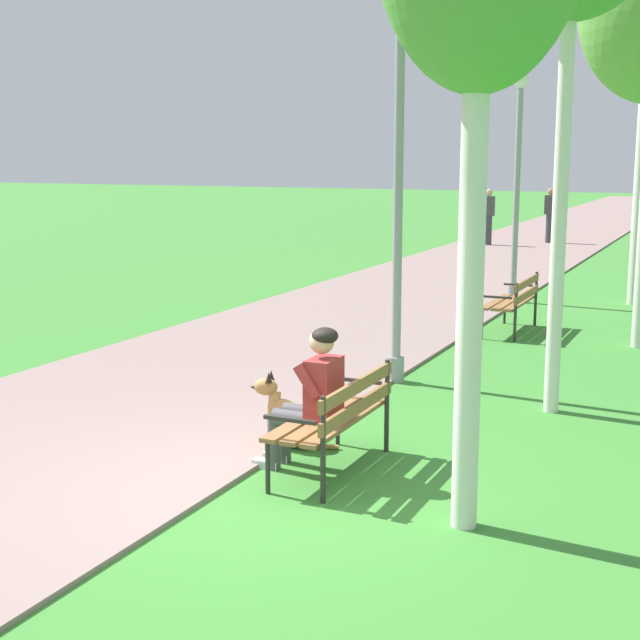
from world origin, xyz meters
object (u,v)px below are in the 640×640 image
Objects in this scene: person_seated_on_near_bench at (312,393)px; dog_shepherd at (291,420)px; park_bench_mid at (514,299)px; lamp_post_mid at (517,184)px; park_bench_near at (337,414)px; lamp_post_near at (398,181)px; pedestrian_further_distant at (488,217)px; pedestrian_distant at (550,216)px.

person_seated_on_near_bench is 0.80m from dog_shepherd.
lamp_post_mid is at bearing 103.24° from park_bench_mid.
person_seated_on_near_bench is (-0.21, -0.06, 0.17)m from park_bench_near.
lamp_post_near is at bearing 97.71° from person_seated_on_near_bench.
dog_shepherd is at bearing -80.61° from pedestrian_further_distant.
dog_shepherd is at bearing 131.79° from person_seated_on_near_bench.
park_bench_near is 0.27m from person_seated_on_near_bench.
park_bench_near reaches higher than dog_shepherd.
lamp_post_mid is at bearing 90.72° from dog_shepherd.
park_bench_mid is 1.82× the size of dog_shepherd.
dog_shepherd is 19.40m from pedestrian_further_distant.
lamp_post_near is 1.11× the size of lamp_post_mid.
pedestrian_distant is at bearing 98.97° from park_bench_mid.
park_bench_mid is 0.91× the size of pedestrian_distant.
pedestrian_distant is (-2.12, 21.05, 0.16)m from person_seated_on_near_bench.
person_seated_on_near_bench is 0.27× the size of lamp_post_near.
dog_shepherd is 0.18× the size of lamp_post_near.
park_bench_mid is at bearing -81.03° from pedestrian_distant.
dog_shepherd is at bearing -85.34° from pedestrian_distant.
pedestrian_further_distant is at bearing 99.39° from dog_shepherd.
lamp_post_mid reaches higher than park_bench_near.
park_bench_mid is 13.33m from pedestrian_further_distant.
park_bench_near is at bearing 16.26° from person_seated_on_near_bench.
park_bench_near is at bearing -78.96° from pedestrian_further_distant.
pedestrian_distant is (-1.56, 11.29, -1.27)m from lamp_post_mid.
person_seated_on_near_bench is at bearing -163.74° from park_bench_near.
lamp_post_near is (0.01, 2.74, 2.09)m from dog_shepherd.
park_bench_mid is at bearing 90.74° from park_bench_near.
lamp_post_near reaches higher than pedestrian_further_distant.
lamp_post_mid reaches higher than pedestrian_further_distant.
dog_shepherd is at bearing -95.13° from park_bench_mid.
dog_shepherd is at bearing -89.28° from lamp_post_mid.
pedestrian_further_distant is (-3.17, 16.39, -1.51)m from lamp_post_near.
park_bench_mid is 4.08m from lamp_post_near.
lamp_post_mid reaches higher than dog_shepherd.
park_bench_near is at bearing -33.98° from dog_shepherd.
dog_shepherd is 20.62m from pedestrian_distant.
lamp_post_near is (-0.56, -3.60, 1.84)m from park_bench_mid.
lamp_post_near reaches higher than park_bench_mid.
lamp_post_near is 2.76× the size of pedestrian_distant.
park_bench_mid is 0.37× the size of lamp_post_mid.
lamp_post_near is at bearing -88.89° from lamp_post_mid.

